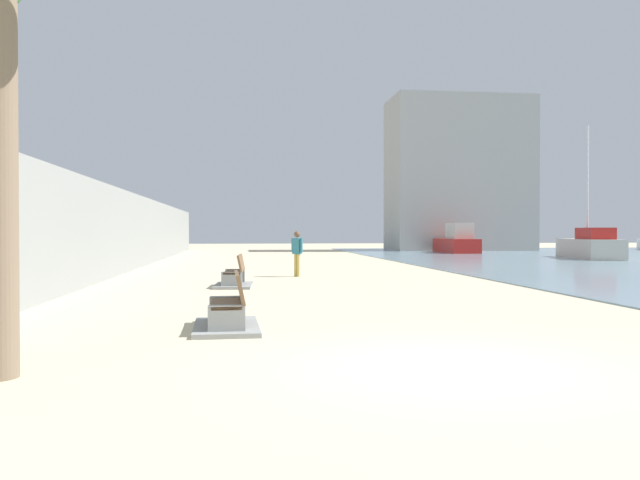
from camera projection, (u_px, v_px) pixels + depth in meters
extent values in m
plane|color=beige|center=(303.00, 273.00, 25.72)|extent=(120.00, 120.00, 0.00)
cube|color=gray|center=(112.00, 232.00, 24.77)|extent=(0.80, 64.00, 3.34)
cube|color=gray|center=(227.00, 320.00, 10.28)|extent=(0.61, 0.22, 0.50)
cube|color=gray|center=(226.00, 310.00, 11.67)|extent=(0.61, 0.22, 0.50)
cube|color=brown|center=(226.00, 303.00, 10.97)|extent=(0.54, 1.61, 0.06)
cube|color=brown|center=(240.00, 287.00, 11.00)|extent=(0.21, 1.60, 0.50)
cube|color=gray|center=(226.00, 327.00, 10.98)|extent=(1.16, 2.13, 0.08)
cube|color=gray|center=(232.00, 280.00, 18.65)|extent=(0.61, 0.24, 0.50)
cube|color=gray|center=(235.00, 277.00, 20.05)|extent=(0.61, 0.24, 0.50)
cube|color=brown|center=(234.00, 272.00, 19.35)|extent=(0.60, 1.63, 0.06)
cube|color=brown|center=(241.00, 263.00, 19.36)|extent=(0.26, 1.61, 0.50)
cube|color=gray|center=(234.00, 285.00, 19.35)|extent=(1.23, 2.16, 0.08)
cylinder|color=gold|center=(296.00, 265.00, 23.63)|extent=(0.12, 0.12, 0.84)
cylinder|color=gold|center=(298.00, 265.00, 23.55)|extent=(0.12, 0.12, 0.84)
cube|color=teal|center=(297.00, 246.00, 23.58)|extent=(0.35, 0.36, 0.59)
sphere|color=brown|center=(297.00, 234.00, 23.57)|extent=(0.23, 0.23, 0.23)
cylinder|color=teal|center=(293.00, 245.00, 23.72)|extent=(0.09, 0.09, 0.53)
cylinder|color=teal|center=(301.00, 245.00, 23.44)|extent=(0.09, 0.09, 0.53)
cube|color=red|center=(456.00, 246.00, 49.00)|extent=(2.36, 5.89, 1.06)
cube|color=beige|center=(459.00, 231.00, 48.12)|extent=(1.59, 2.61, 1.21)
cube|color=beige|center=(589.00, 249.00, 38.65)|extent=(3.14, 6.56, 1.17)
cube|color=red|center=(595.00, 233.00, 37.69)|extent=(1.90, 2.98, 0.69)
cylinder|color=silver|center=(588.00, 182.00, 38.90)|extent=(0.12, 0.12, 6.97)
cube|color=#9E9E99|center=(459.00, 175.00, 55.44)|extent=(12.00, 6.00, 13.20)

